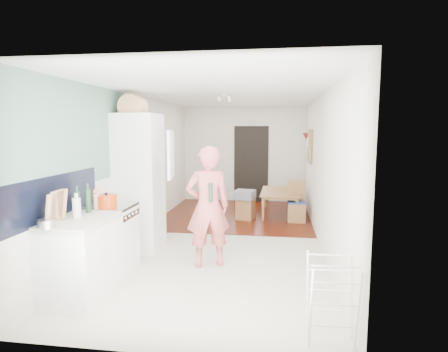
% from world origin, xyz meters
% --- Properties ---
extents(room_shell, '(3.20, 7.00, 2.50)m').
position_xyz_m(room_shell, '(0.00, 0.00, 1.25)').
color(room_shell, white).
rests_on(room_shell, ground).
extents(floor, '(3.20, 7.00, 0.01)m').
position_xyz_m(floor, '(0.00, 0.00, 0.00)').
color(floor, beige).
rests_on(floor, ground).
extents(wood_floor_overlay, '(3.20, 3.30, 0.01)m').
position_xyz_m(wood_floor_overlay, '(0.00, 1.85, 0.01)').
color(wood_floor_overlay, '#4F150B').
rests_on(wood_floor_overlay, room_shell).
extents(sage_wall_panel, '(0.02, 3.00, 1.30)m').
position_xyz_m(sage_wall_panel, '(-1.59, -2.00, 1.85)').
color(sage_wall_panel, slate).
rests_on(sage_wall_panel, room_shell).
extents(tile_splashback, '(0.02, 1.90, 0.50)m').
position_xyz_m(tile_splashback, '(-1.59, -2.55, 1.15)').
color(tile_splashback, black).
rests_on(tile_splashback, room_shell).
extents(doorway_recess, '(0.90, 0.04, 2.00)m').
position_xyz_m(doorway_recess, '(0.20, 3.48, 1.00)').
color(doorway_recess, black).
rests_on(doorway_recess, room_shell).
extents(base_cabinet, '(0.60, 0.90, 0.86)m').
position_xyz_m(base_cabinet, '(-1.30, -2.55, 0.43)').
color(base_cabinet, white).
rests_on(base_cabinet, room_shell).
extents(worktop, '(0.62, 0.92, 0.06)m').
position_xyz_m(worktop, '(-1.30, -2.55, 0.89)').
color(worktop, beige).
rests_on(worktop, room_shell).
extents(range_cooker, '(0.60, 0.60, 0.88)m').
position_xyz_m(range_cooker, '(-1.30, -1.80, 0.44)').
color(range_cooker, white).
rests_on(range_cooker, room_shell).
extents(cooker_top, '(0.60, 0.60, 0.04)m').
position_xyz_m(cooker_top, '(-1.30, -1.80, 0.90)').
color(cooker_top, '#B2B2B4').
rests_on(cooker_top, room_shell).
extents(fridge_housing, '(0.66, 0.66, 2.15)m').
position_xyz_m(fridge_housing, '(-1.27, -0.78, 1.07)').
color(fridge_housing, white).
rests_on(fridge_housing, room_shell).
extents(fridge_door, '(0.14, 0.56, 0.70)m').
position_xyz_m(fridge_door, '(-0.66, -1.08, 1.55)').
color(fridge_door, white).
rests_on(fridge_door, room_shell).
extents(fridge_interior, '(0.02, 0.52, 0.66)m').
position_xyz_m(fridge_interior, '(-0.96, -0.78, 1.55)').
color(fridge_interior, white).
rests_on(fridge_interior, room_shell).
extents(pinboard, '(0.03, 0.90, 0.70)m').
position_xyz_m(pinboard, '(1.58, 1.90, 1.55)').
color(pinboard, tan).
rests_on(pinboard, room_shell).
extents(pinboard_frame, '(0.00, 0.94, 0.74)m').
position_xyz_m(pinboard_frame, '(1.57, 1.90, 1.55)').
color(pinboard_frame, olive).
rests_on(pinboard_frame, room_shell).
extents(wall_sconce, '(0.18, 0.18, 0.16)m').
position_xyz_m(wall_sconce, '(1.54, 2.55, 1.75)').
color(wall_sconce, maroon).
rests_on(wall_sconce, room_shell).
extents(person, '(0.85, 0.70, 1.99)m').
position_xyz_m(person, '(-0.06, -1.36, 1.00)').
color(person, '#D5655E').
rests_on(person, floor).
extents(dining_table, '(0.74, 1.30, 0.45)m').
position_xyz_m(dining_table, '(0.99, 2.00, 0.23)').
color(dining_table, olive).
rests_on(dining_table, floor).
extents(dining_chair, '(0.36, 0.36, 0.85)m').
position_xyz_m(dining_chair, '(1.29, 1.36, 0.42)').
color(dining_chair, olive).
rests_on(dining_chair, floor).
extents(stool, '(0.42, 0.42, 0.45)m').
position_xyz_m(stool, '(0.23, 1.42, 0.23)').
color(stool, olive).
rests_on(stool, floor).
extents(grey_drape, '(0.48, 0.48, 0.18)m').
position_xyz_m(grey_drape, '(0.21, 1.39, 0.54)').
color(grey_drape, gray).
rests_on(grey_drape, stool).
extents(drying_rack, '(0.41, 0.38, 0.79)m').
position_xyz_m(drying_rack, '(1.38, -3.12, 0.40)').
color(drying_rack, white).
rests_on(drying_rack, floor).
extents(bread_bin, '(0.40, 0.38, 0.20)m').
position_xyz_m(bread_bin, '(-1.31, -0.82, 2.25)').
color(bread_bin, tan).
rests_on(bread_bin, fridge_housing).
extents(red_casserole, '(0.31, 0.31, 0.16)m').
position_xyz_m(red_casserole, '(-1.27, -1.92, 1.00)').
color(red_casserole, '#C4370B').
rests_on(red_casserole, cooker_top).
extents(steel_pan, '(0.20, 0.20, 0.09)m').
position_xyz_m(steel_pan, '(-1.41, -2.98, 0.96)').
color(steel_pan, '#B2B2B4').
rests_on(steel_pan, worktop).
extents(held_bottle, '(0.06, 0.06, 0.26)m').
position_xyz_m(held_bottle, '(0.00, -1.49, 1.07)').
color(held_bottle, '#1C3F24').
rests_on(held_bottle, person).
extents(bottle_a, '(0.08, 0.08, 0.28)m').
position_xyz_m(bottle_a, '(-1.35, -2.25, 1.06)').
color(bottle_a, '#1C3F24').
rests_on(bottle_a, worktop).
extents(bottle_b, '(0.07, 0.07, 0.27)m').
position_xyz_m(bottle_b, '(-1.43, -2.34, 1.06)').
color(bottle_b, '#1C3F24').
rests_on(bottle_b, worktop).
extents(bottle_c, '(0.11, 0.11, 0.23)m').
position_xyz_m(bottle_c, '(-1.34, -2.52, 1.03)').
color(bottle_c, silver).
rests_on(bottle_c, worktop).
extents(pepper_mill_front, '(0.07, 0.07, 0.19)m').
position_xyz_m(pepper_mill_front, '(-1.35, -2.07, 1.02)').
color(pepper_mill_front, tan).
rests_on(pepper_mill_front, worktop).
extents(pepper_mill_back, '(0.06, 0.06, 0.22)m').
position_xyz_m(pepper_mill_back, '(-1.35, -2.02, 1.03)').
color(pepper_mill_back, tan).
rests_on(pepper_mill_back, worktop).
extents(chopping_boards, '(0.06, 0.26, 0.35)m').
position_xyz_m(chopping_boards, '(-1.43, -2.77, 1.10)').
color(chopping_boards, tan).
rests_on(chopping_boards, worktop).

